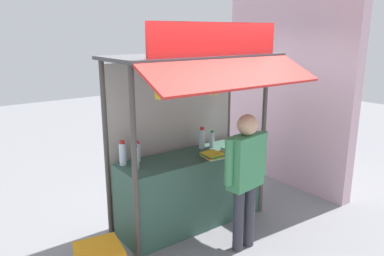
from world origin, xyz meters
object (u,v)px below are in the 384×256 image
water_bottle_front_left (138,152)px  water_bottle_mid_left (123,154)px  water_bottle_mid_right (243,135)px  magazine_stack_far_right (213,155)px  vendor_person (246,170)px  banana_bunch_rightmost (159,93)px  water_bottle_left (212,139)px  water_bottle_front_right (202,138)px  magazine_stack_right (233,150)px  water_bottle_back_right (135,157)px  banana_bunch_inner_left (214,88)px

water_bottle_front_left → water_bottle_mid_left: (-0.20, -0.01, 0.02)m
water_bottle_mid_right → magazine_stack_far_right: (-0.73, -0.22, -0.08)m
magazine_stack_far_right → vendor_person: (-0.03, -0.60, -0.01)m
magazine_stack_far_right → banana_bunch_rightmost: banana_bunch_rightmost is taller
water_bottle_left → water_bottle_front_right: (-0.14, 0.04, 0.03)m
water_bottle_mid_right → water_bottle_mid_left: bearing=174.0°
water_bottle_mid_left → magazine_stack_right: size_ratio=1.11×
water_bottle_back_right → banana_bunch_inner_left: (0.79, -0.40, 0.75)m
banana_bunch_inner_left → vendor_person: 0.97m
magazine_stack_right → water_bottle_front_right: bearing=119.8°
water_bottle_front_left → banana_bunch_inner_left: banana_bunch_inner_left is taller
water_bottle_left → water_bottle_front_right: bearing=164.7°
banana_bunch_rightmost → banana_bunch_inner_left: size_ratio=0.89×
banana_bunch_rightmost → vendor_person: 1.28m
magazine_stack_far_right → banana_bunch_inner_left: bearing=-128.7°
water_bottle_front_right → magazine_stack_right: (0.21, -0.37, -0.10)m
magazine_stack_right → magazine_stack_far_right: 0.34m
banana_bunch_rightmost → vendor_person: bearing=-26.5°
magazine_stack_far_right → vendor_person: vendor_person is taller
water_bottle_back_right → water_bottle_front_right: (1.06, 0.16, -0.00)m
magazine_stack_far_right → banana_bunch_rightmost: bearing=-167.7°
magazine_stack_right → banana_bunch_rightmost: size_ratio=0.97×
water_bottle_mid_right → water_bottle_front_right: 0.62m
magazine_stack_far_right → magazine_stack_right: bearing=0.2°
water_bottle_left → water_bottle_mid_right: water_bottle_mid_right is taller
water_bottle_mid_right → water_bottle_left: bearing=166.5°
water_bottle_mid_right → magazine_stack_far_right: bearing=-163.0°
banana_bunch_inner_left → water_bottle_mid_right: bearing=25.1°
water_bottle_mid_left → banana_bunch_rightmost: size_ratio=1.07×
water_bottle_front_right → vendor_person: (-0.15, -0.97, -0.11)m
water_bottle_front_left → magazine_stack_right: (1.14, -0.41, -0.09)m
banana_bunch_inner_left → magazine_stack_right: bearing=21.4°
vendor_person → magazine_stack_right: bearing=-129.2°
water_bottle_mid_left → vendor_person: (0.97, -1.01, -0.11)m
water_bottle_front_right → vendor_person: bearing=-98.9°
magazine_stack_far_right → vendor_person: bearing=-92.8°
banana_bunch_rightmost → water_bottle_left: bearing=24.9°
water_bottle_left → water_bottle_front_right: water_bottle_front_right is taller
banana_bunch_rightmost → water_bottle_front_left: bearing=84.7°
water_bottle_front_left → magazine_stack_right: bearing=-19.9°
magazine_stack_far_right → water_bottle_back_right: bearing=167.1°
water_bottle_left → water_bottle_front_right: size_ratio=0.80×
water_bottle_back_right → magazine_stack_right: bearing=-9.5°
water_bottle_front_left → water_bottle_left: bearing=-4.3°
water_bottle_front_left → banana_bunch_rightmost: bearing=-95.3°
water_bottle_mid_left → water_bottle_front_right: water_bottle_mid_left is taller
water_bottle_front_right → banana_bunch_rightmost: (-0.98, -0.56, 0.77)m
water_bottle_mid_right → water_bottle_front_right: water_bottle_front_right is taller
magazine_stack_right → vendor_person: (-0.36, -0.60, -0.01)m
water_bottle_back_right → magazine_stack_far_right: size_ratio=1.08×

